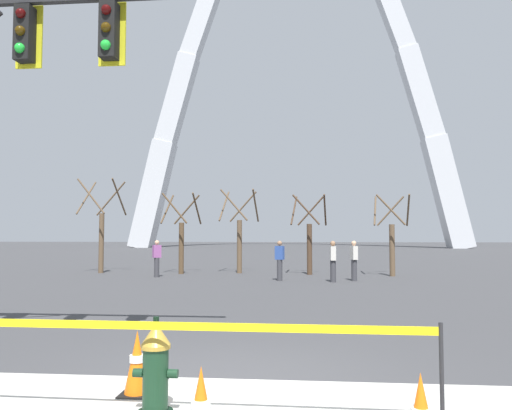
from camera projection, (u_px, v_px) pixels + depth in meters
ground_plane at (234, 382)px, 6.24m from camera, size 240.00×240.00×0.00m
fire_hydrant at (156, 369)px, 5.11m from camera, size 0.46×0.48×0.99m
caution_tape_barrier at (161, 351)px, 4.89m from camera, size 5.32×0.11×1.02m
traffic_cone_mid_sidewalk at (137, 364)px, 5.74m from camera, size 0.36×0.36×0.73m
monument_arch at (296, 84)px, 71.76m from camera, size 47.80×3.04×54.18m
tree_far_left at (101, 231)px, 24.21m from camera, size 2.06×2.08×4.49m
tree_left_mid at (181, 238)px, 23.61m from camera, size 1.74×1.76×3.77m
tree_center_left at (239, 236)px, 24.08m from camera, size 1.84×1.85×3.98m
tree_center_right at (309, 239)px, 23.17m from camera, size 1.70×1.71×3.66m
tree_right_mid at (392, 240)px, 22.30m from camera, size 1.67×1.68×3.60m
pedestrian_walking_left at (280, 260)px, 20.03m from camera, size 0.39×0.31×1.59m
pedestrian_standing_center at (354, 260)px, 19.94m from camera, size 0.29×0.38×1.59m
pedestrian_walking_right at (333, 261)px, 19.43m from camera, size 0.22×0.35×1.59m
pedestrian_near_trees at (157, 258)px, 21.75m from camera, size 0.39×0.36×1.59m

